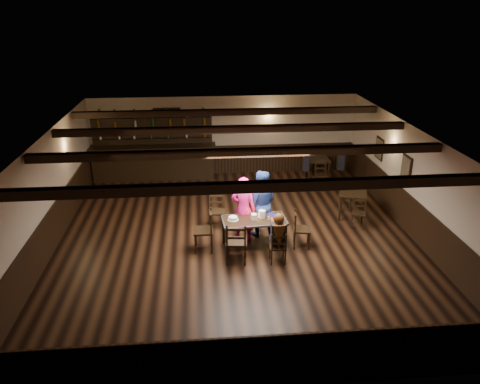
{
  "coord_description": "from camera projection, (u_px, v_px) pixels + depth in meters",
  "views": [
    {
      "loc": [
        -0.89,
        -10.52,
        5.58
      ],
      "look_at": [
        0.1,
        0.2,
        1.2
      ],
      "focal_mm": 35.0,
      "sensor_mm": 36.0,
      "label": 1
    }
  ],
  "objects": [
    {
      "name": "seated_person",
      "position": [
        278.0,
        230.0,
        10.51
      ],
      "size": [
        0.33,
        0.49,
        0.8
      ],
      "color": "black",
      "rests_on": "ground"
    },
    {
      "name": "plate_stack_b",
      "position": [
        262.0,
        214.0,
        11.26
      ],
      "size": [
        0.16,
        0.16,
        0.19
      ],
      "primitive_type": "cylinder",
      "color": "white",
      "rests_on": "dining_table"
    },
    {
      "name": "bg_patron_left",
      "position": [
        306.0,
        160.0,
        15.25
      ],
      "size": [
        0.28,
        0.37,
        0.68
      ],
      "color": "black",
      "rests_on": "ground"
    },
    {
      "name": "man_blue",
      "position": [
        260.0,
        203.0,
        11.79
      ],
      "size": [
        0.94,
        0.78,
        1.75
      ],
      "primitive_type": "imported",
      "rotation": [
        0.0,
        0.0,
        3.0
      ],
      "color": "navy",
      "rests_on": "ground"
    },
    {
      "name": "ground",
      "position": [
        237.0,
        239.0,
        11.88
      ],
      "size": [
        10.0,
        10.0,
        0.0
      ],
      "primitive_type": "plane",
      "color": "black",
      "rests_on": "ground"
    },
    {
      "name": "back_table_a",
      "position": [
        353.0,
        196.0,
        12.84
      ],
      "size": [
        0.94,
        0.94,
        0.75
      ],
      "color": "black",
      "rests_on": "ground"
    },
    {
      "name": "back_table_b",
      "position": [
        317.0,
        162.0,
        15.58
      ],
      "size": [
        0.8,
        0.8,
        0.75
      ],
      "color": "black",
      "rests_on": "ground"
    },
    {
      "name": "cake",
      "position": [
        233.0,
        218.0,
        11.17
      ],
      "size": [
        0.26,
        0.26,
        0.08
      ],
      "color": "white",
      "rests_on": "dining_table"
    },
    {
      "name": "plate_stack_a",
      "position": [
        254.0,
        217.0,
        11.18
      ],
      "size": [
        0.15,
        0.15,
        0.14
      ],
      "primitive_type": "cylinder",
      "color": "white",
      "rests_on": "dining_table"
    },
    {
      "name": "room_shell",
      "position": [
        237.0,
        174.0,
        11.26
      ],
      "size": [
        9.02,
        10.02,
        2.71
      ],
      "color": "beige",
      "rests_on": "ground"
    },
    {
      "name": "chair_end_left",
      "position": [
        207.0,
        227.0,
        11.16
      ],
      "size": [
        0.47,
        0.49,
        1.02
      ],
      "color": "black",
      "rests_on": "ground"
    },
    {
      "name": "menu_blue",
      "position": [
        274.0,
        215.0,
        11.43
      ],
      "size": [
        0.37,
        0.34,
        0.0
      ],
      "primitive_type": "cube",
      "rotation": [
        0.0,
        0.0,
        -0.52
      ],
      "color": "#101454",
      "rests_on": "dining_table"
    },
    {
      "name": "chair_end_right",
      "position": [
        299.0,
        226.0,
        11.34
      ],
      "size": [
        0.48,
        0.49,
        0.92
      ],
      "color": "black",
      "rests_on": "ground"
    },
    {
      "name": "drink_glass",
      "position": [
        264.0,
        214.0,
        11.36
      ],
      "size": [
        0.08,
        0.08,
        0.12
      ],
      "primitive_type": "cylinder",
      "color": "silver",
      "rests_on": "dining_table"
    },
    {
      "name": "pepper_shaker",
      "position": [
        274.0,
        218.0,
        11.15
      ],
      "size": [
        0.04,
        0.04,
        0.09
      ],
      "primitive_type": "cylinder",
      "color": "#A5A8AD",
      "rests_on": "dining_table"
    },
    {
      "name": "chair_far_pushed",
      "position": [
        217.0,
        208.0,
        12.35
      ],
      "size": [
        0.44,
        0.42,
        0.93
      ],
      "color": "black",
      "rests_on": "ground"
    },
    {
      "name": "chair_near_left",
      "position": [
        236.0,
        240.0,
        10.55
      ],
      "size": [
        0.53,
        0.51,
        1.02
      ],
      "color": "black",
      "rests_on": "ground"
    },
    {
      "name": "woman_pink",
      "position": [
        243.0,
        209.0,
        11.55
      ],
      "size": [
        0.7,
        0.57,
        1.68
      ],
      "primitive_type": "imported",
      "rotation": [
        0.0,
        0.0,
        2.84
      ],
      "color": "#FF1882",
      "rests_on": "ground"
    },
    {
      "name": "bg_patron_right",
      "position": [
        341.0,
        158.0,
        15.35
      ],
      "size": [
        0.28,
        0.39,
        0.74
      ],
      "color": "black",
      "rests_on": "ground"
    },
    {
      "name": "tea_light",
      "position": [
        256.0,
        216.0,
        11.33
      ],
      "size": [
        0.05,
        0.05,
        0.06
      ],
      "color": "#A5A8AD",
      "rests_on": "dining_table"
    },
    {
      "name": "bar_counter",
      "position": [
        154.0,
        158.0,
        15.76
      ],
      "size": [
        4.18,
        0.7,
        2.2
      ],
      "color": "black",
      "rests_on": "ground"
    },
    {
      "name": "menu_red",
      "position": [
        278.0,
        219.0,
        11.22
      ],
      "size": [
        0.33,
        0.24,
        0.0
      ],
      "primitive_type": "cube",
      "rotation": [
        0.0,
        0.0,
        -0.05
      ],
      "color": "maroon",
      "rests_on": "dining_table"
    },
    {
      "name": "salt_shaker",
      "position": [
        269.0,
        218.0,
        11.15
      ],
      "size": [
        0.04,
        0.04,
        0.1
      ],
      "primitive_type": "cylinder",
      "color": "silver",
      "rests_on": "dining_table"
    },
    {
      "name": "dining_table",
      "position": [
        254.0,
        222.0,
        11.24
      ],
      "size": [
        1.58,
        0.86,
        0.75
      ],
      "color": "black",
      "rests_on": "ground"
    },
    {
      "name": "chair_near_right",
      "position": [
        278.0,
        246.0,
        10.6
      ],
      "size": [
        0.38,
        0.36,
        0.78
      ],
      "color": "black",
      "rests_on": "ground"
    }
  ]
}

